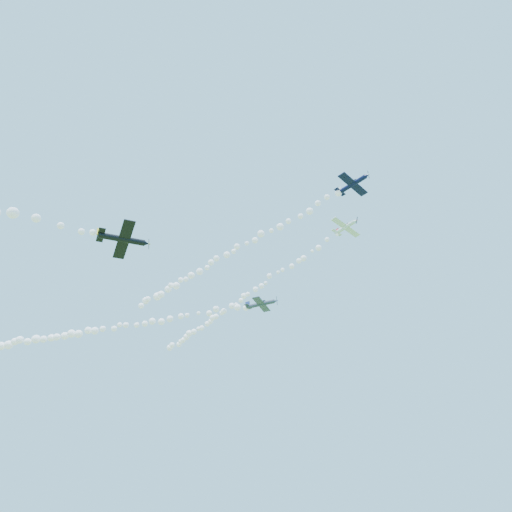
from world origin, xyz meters
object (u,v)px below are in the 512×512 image
Objects in this scene: plane_white at (346,227)px; plane_navy at (353,184)px; plane_grey at (261,304)px; plane_black at (124,239)px.

plane_navy reaches higher than plane_white.
plane_grey is 41.05m from plane_black.
plane_navy is (5.03, -7.10, 3.01)m from plane_white.
plane_navy is at bearing -13.34° from plane_black.
plane_navy is 0.99× the size of plane_black.
plane_white reaches higher than plane_grey.
plane_white is 25.68m from plane_grey.
plane_white is 0.86× the size of plane_black.
plane_navy reaches higher than plane_black.
plane_black is (4.75, -40.26, -6.45)m from plane_grey.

